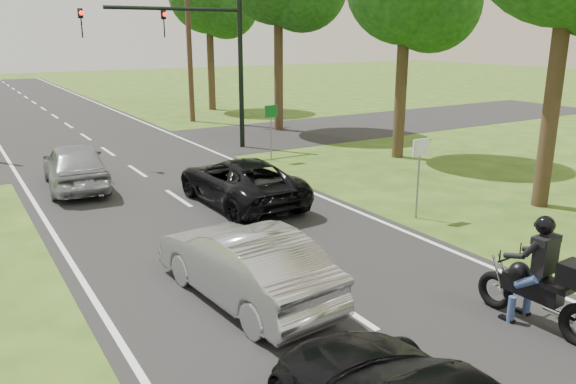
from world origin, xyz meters
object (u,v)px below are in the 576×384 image
Objects in this scene: utility_pole_far at (188,26)px; sign_green at (271,119)px; silver_sedan at (245,264)px; silver_suv at (75,165)px; dark_suv at (240,181)px; motorcycle_rider at (543,285)px; sign_white at (420,159)px; traffic_signal at (198,48)px.

sign_green is (-1.30, -11.02, -3.49)m from utility_pole_far.
silver_suv is (-0.97, 9.60, 0.04)m from silver_sedan.
sign_green is at bearing -129.85° from dark_suv.
utility_pole_far reaches higher than dark_suv.
utility_pole_far is at bearing 77.77° from motorcycle_rider.
sign_white is (-1.50, -19.02, -3.49)m from utility_pole_far.
sign_green is (0.20, 8.00, 0.00)m from sign_white.
sign_green is (2.56, 13.27, 0.83)m from motorcycle_rider.
utility_pole_far is at bearing 85.49° from sign_white.
dark_suv is at bearing -129.05° from sign_green.
sign_white is (3.36, -3.61, 0.93)m from dark_suv.
utility_pole_far is at bearing -121.80° from silver_suv.
traffic_signal reaches higher than silver_sedan.
dark_suv is at bearing 93.25° from motorcycle_rider.
sign_white is at bearing 62.68° from motorcycle_rider.
sign_white is at bearing 137.20° from silver_suv.
sign_green is at bearing 75.88° from motorcycle_rider.
utility_pole_far reaches higher than silver_sedan.
silver_sedan is at bearing -163.19° from sign_white.
motorcycle_rider is 0.23× the size of utility_pole_far.
motorcycle_rider is 13.54m from sign_green.
dark_suv is 5.02m from sign_white.
motorcycle_rider is 24.97m from utility_pole_far.
silver_suv is at bearing -49.84° from dark_suv.
silver_suv is (-3.62, 4.18, 0.08)m from dark_suv.
motorcycle_rider is at bearing 114.79° from silver_suv.
silver_sedan is 14.08m from traffic_signal.
traffic_signal is (2.00, 7.41, 3.47)m from dark_suv.
utility_pole_far is at bearing -115.37° from silver_sedan.
sign_white reaches higher than silver_sedan.
utility_pole_far is 19.39m from sign_white.
silver_sedan is at bearing -109.85° from utility_pole_far.
sign_white reaches higher than motorcycle_rider.
motorcycle_rider is 5.84m from sign_white.
dark_suv is at bearing -107.52° from utility_pole_far.
traffic_signal is (4.66, 12.84, 3.43)m from silver_sedan.
silver_sedan is 1.98× the size of sign_white.
traffic_signal is at bearing -109.68° from utility_pole_far.
motorcycle_rider is at bearing 131.13° from silver_sedan.
sign_green is (1.56, -3.02, -2.54)m from traffic_signal.
utility_pole_far is (2.86, 8.00, 0.95)m from traffic_signal.
motorcycle_rider is 5.03m from silver_sedan.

